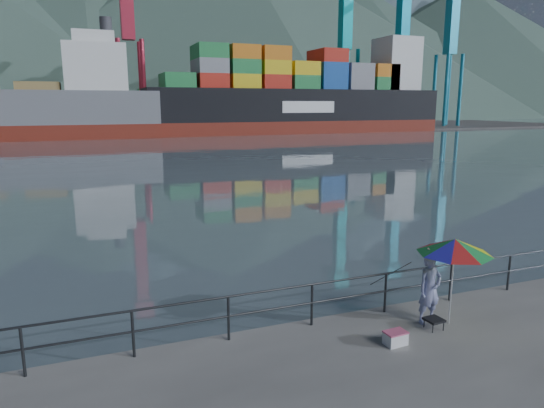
{
  "coord_description": "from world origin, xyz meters",
  "views": [
    {
      "loc": [
        -3.65,
        -7.74,
        5.05
      ],
      "look_at": [
        1.68,
        6.0,
        2.0
      ],
      "focal_mm": 32.0,
      "sensor_mm": 36.0,
      "label": 1
    }
  ],
  "objects_px": {
    "beach_umbrella": "(455,246)",
    "cooler_bag": "(395,339)",
    "fisherman": "(430,289)",
    "container_ship": "(306,99)"
  },
  "relations": [
    {
      "from": "fisherman",
      "to": "container_ship",
      "type": "distance_m",
      "value": 81.36
    },
    {
      "from": "fisherman",
      "to": "cooler_bag",
      "type": "height_order",
      "value": "fisherman"
    },
    {
      "from": "fisherman",
      "to": "beach_umbrella",
      "type": "bearing_deg",
      "value": -29.3
    },
    {
      "from": "fisherman",
      "to": "cooler_bag",
      "type": "distance_m",
      "value": 1.64
    },
    {
      "from": "beach_umbrella",
      "to": "cooler_bag",
      "type": "relative_size",
      "value": 4.47
    },
    {
      "from": "beach_umbrella",
      "to": "cooler_bag",
      "type": "height_order",
      "value": "beach_umbrella"
    },
    {
      "from": "fisherman",
      "to": "beach_umbrella",
      "type": "relative_size",
      "value": 0.81
    },
    {
      "from": "beach_umbrella",
      "to": "cooler_bag",
      "type": "bearing_deg",
      "value": -167.47
    },
    {
      "from": "fisherman",
      "to": "cooler_bag",
      "type": "relative_size",
      "value": 3.62
    },
    {
      "from": "container_ship",
      "to": "beach_umbrella",
      "type": "bearing_deg",
      "value": -112.73
    }
  ]
}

